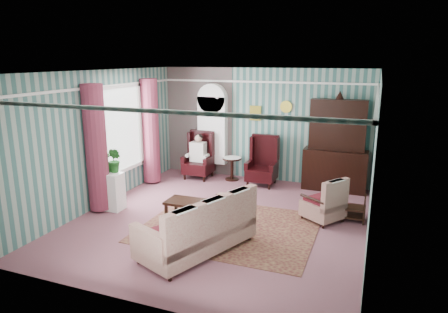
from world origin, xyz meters
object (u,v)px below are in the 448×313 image
at_px(wingback_right, 262,161).
at_px(dresser_hutch, 336,143).
at_px(round_side_table, 232,169).
at_px(floral_armchair, 324,195).
at_px(seated_woman, 198,156).
at_px(wingback_left, 198,155).
at_px(nest_table, 354,208).
at_px(sofa, 197,226).
at_px(coffee_table, 188,211).
at_px(bookcase, 212,135).
at_px(plant_stand, 110,191).

bearing_deg(wingback_right, dresser_hutch, 8.77).
relative_size(round_side_table, floral_armchair, 0.57).
bearing_deg(dresser_hutch, round_side_table, -177.36).
height_order(seated_woman, round_side_table, seated_woman).
bearing_deg(floral_armchair, wingback_left, 97.96).
relative_size(round_side_table, nest_table, 1.11).
distance_m(round_side_table, sofa, 4.07).
relative_size(wingback_left, sofa, 0.61).
height_order(sofa, coffee_table, sofa).
bearing_deg(floral_armchair, round_side_table, 88.35).
distance_m(wingback_right, floral_armchair, 2.48).
bearing_deg(round_side_table, dresser_hutch, 2.64).
bearing_deg(bookcase, floral_armchair, -33.50).
bearing_deg(wingback_right, floral_armchair, -45.18).
bearing_deg(nest_table, coffee_table, -158.36).
distance_m(plant_stand, coffee_table, 1.84).
height_order(seated_woman, nest_table, seated_woman).
distance_m(dresser_hutch, wingback_right, 1.86).
relative_size(round_side_table, plant_stand, 0.75).
height_order(wingback_left, plant_stand, wingback_left).
xyz_separation_m(nest_table, plant_stand, (-4.87, -1.20, 0.13)).
bearing_deg(round_side_table, sofa, -78.36).
distance_m(wingback_left, plant_stand, 2.87).
bearing_deg(nest_table, wingback_right, 146.25).
bearing_deg(bookcase, sofa, -70.80).
bearing_deg(round_side_table, wingback_left, -170.54).
bearing_deg(coffee_table, floral_armchair, 21.94).
height_order(bookcase, sofa, bookcase).
bearing_deg(sofa, nest_table, -23.71).
distance_m(wingback_right, sofa, 3.84).
bearing_deg(sofa, floral_armchair, -18.55).
height_order(dresser_hutch, plant_stand, dresser_hutch).
bearing_deg(sofa, seated_woman, 46.27).
bearing_deg(wingback_left, dresser_hutch, 4.41).
bearing_deg(seated_woman, plant_stand, -106.22).
height_order(wingback_left, round_side_table, wingback_left).
bearing_deg(coffee_table, seated_woman, 110.43).
xyz_separation_m(bookcase, wingback_right, (1.50, -0.39, -0.50)).
relative_size(dresser_hutch, plant_stand, 2.95).
bearing_deg(dresser_hutch, nest_table, -72.61).
bearing_deg(plant_stand, wingback_right, 47.16).
distance_m(wingback_right, round_side_table, 0.92).
distance_m(bookcase, floral_armchair, 3.94).
bearing_deg(dresser_hutch, sofa, -113.44).
xyz_separation_m(wingback_right, coffee_table, (-0.72, -2.76, -0.41)).
xyz_separation_m(plant_stand, coffee_table, (1.83, -0.01, -0.19)).
height_order(nest_table, coffee_table, nest_table).
bearing_deg(nest_table, round_side_table, 151.80).
bearing_deg(nest_table, floral_armchair, -159.66).
xyz_separation_m(bookcase, round_side_table, (0.65, -0.24, -0.82)).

